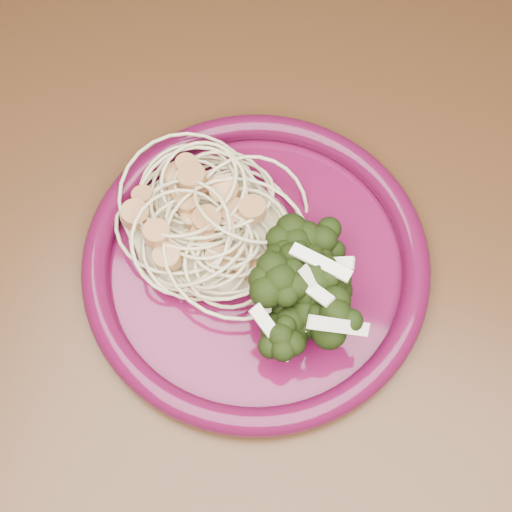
% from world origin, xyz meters
% --- Properties ---
extents(dining_table, '(1.20, 0.80, 0.75)m').
position_xyz_m(dining_table, '(0.00, 0.00, 0.65)').
color(dining_table, '#472814').
rests_on(dining_table, ground).
extents(dinner_plate, '(0.33, 0.33, 0.02)m').
position_xyz_m(dinner_plate, '(0.11, -0.04, 0.76)').
color(dinner_plate, '#4E0A29').
rests_on(dinner_plate, dining_table).
extents(spaghetti_pile, '(0.15, 0.14, 0.03)m').
position_xyz_m(spaghetti_pile, '(0.07, -0.02, 0.77)').
color(spaghetti_pile, '#C6BB8D').
rests_on(spaghetti_pile, dinner_plate).
extents(scallop_cluster, '(0.14, 0.14, 0.04)m').
position_xyz_m(scallop_cluster, '(0.07, -0.02, 0.80)').
color(scallop_cluster, tan).
rests_on(scallop_cluster, spaghetti_pile).
extents(broccoli_pile, '(0.13, 0.16, 0.05)m').
position_xyz_m(broccoli_pile, '(0.16, -0.06, 0.78)').
color(broccoli_pile, black).
rests_on(broccoli_pile, dinner_plate).
extents(onion_garnish, '(0.09, 0.11, 0.05)m').
position_xyz_m(onion_garnish, '(0.16, -0.06, 0.81)').
color(onion_garnish, white).
rests_on(onion_garnish, broccoli_pile).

